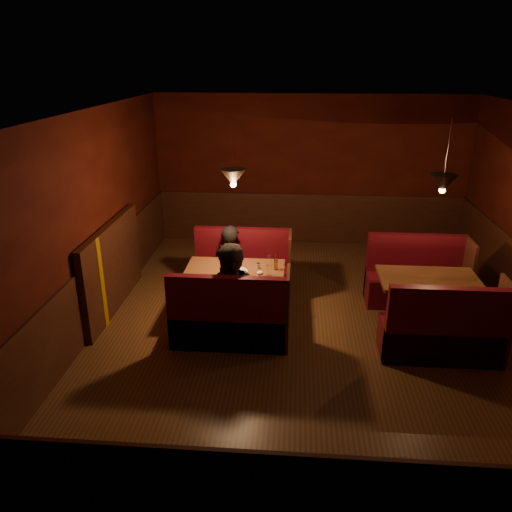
# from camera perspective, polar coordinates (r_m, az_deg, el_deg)

# --- Properties ---
(room) EXTENTS (6.02, 7.02, 2.92)m
(room) POSITION_cam_1_polar(r_m,az_deg,el_deg) (6.66, 4.29, -0.00)
(room) COLOR #533218
(room) RESTS_ON ground
(main_table) EXTENTS (1.39, 0.84, 0.97)m
(main_table) POSITION_cam_1_polar(r_m,az_deg,el_deg) (7.09, -2.30, -2.76)
(main_table) COLOR brown
(main_table) RESTS_ON ground
(main_bench_far) EXTENTS (1.53, 0.55, 1.04)m
(main_bench_far) POSITION_cam_1_polar(r_m,az_deg,el_deg) (7.90, -1.49, -2.00)
(main_bench_far) COLOR #480E16
(main_bench_far) RESTS_ON ground
(main_bench_near) EXTENTS (1.53, 0.55, 1.04)m
(main_bench_near) POSITION_cam_1_polar(r_m,az_deg,el_deg) (6.50, -2.95, -7.58)
(main_bench_near) COLOR #480E16
(main_bench_near) RESTS_ON ground
(second_table) EXTENTS (1.33, 0.85, 0.75)m
(second_table) POSITION_cam_1_polar(r_m,az_deg,el_deg) (7.19, 19.04, -3.82)
(second_table) COLOR brown
(second_table) RESTS_ON ground
(second_bench_far) EXTENTS (1.47, 0.55, 1.05)m
(second_bench_far) POSITION_cam_1_polar(r_m,az_deg,el_deg) (7.99, 17.77, -2.82)
(second_bench_far) COLOR #480E16
(second_bench_far) RESTS_ON ground
(second_bench_near) EXTENTS (1.47, 0.55, 1.05)m
(second_bench_near) POSITION_cam_1_polar(r_m,az_deg,el_deg) (6.62, 20.64, -8.49)
(second_bench_near) COLOR #480E16
(second_bench_near) RESTS_ON ground
(diner_a) EXTENTS (0.65, 0.56, 1.51)m
(diner_a) POSITION_cam_1_polar(r_m,az_deg,el_deg) (7.67, -2.94, 0.64)
(diner_a) COLOR black
(diner_a) RESTS_ON ground
(diner_b) EXTENTS (0.82, 0.64, 1.69)m
(diner_b) POSITION_cam_1_polar(r_m,az_deg,el_deg) (6.39, -2.50, -2.94)
(diner_b) COLOR black
(diner_b) RESTS_ON ground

